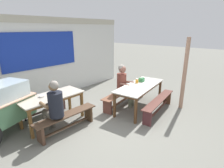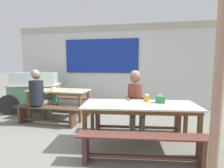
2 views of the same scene
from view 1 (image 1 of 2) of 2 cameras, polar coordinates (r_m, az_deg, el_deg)
The scene contains 14 objects.
ground_plane at distance 4.74m, azimuth -0.26°, elevation -11.48°, with size 40.00×40.00×0.00m, color slate.
backdrop_wall at distance 6.29m, azimuth -19.35°, elevation 8.15°, with size 6.48×0.23×2.63m.
dining_table_far at distance 4.62m, azimuth -18.64°, elevation -4.41°, with size 1.55×0.73×0.72m.
dining_table_near at distance 5.22m, azimuth 8.88°, elevation -1.08°, with size 1.97×0.96×0.72m.
bench_far_back at distance 5.24m, azimuth -21.49°, elevation -6.35°, with size 1.48×0.35×0.42m.
bench_far_front at distance 4.31m, azimuth -14.20°, elevation -10.92°, with size 1.54×0.34×0.42m.
bench_near_back at distance 5.59m, azimuth 3.27°, elevation -3.66°, with size 1.88×0.53×0.42m.
bench_near_front at distance 5.15m, azimuth 14.61°, elevation -6.14°, with size 1.84×0.47×0.42m.
person_left_back_turned at distance 4.08m, azimuth -17.95°, elevation -6.40°, with size 0.43×0.58×1.27m.
person_right_near_table at distance 5.38m, azimuth 3.74°, elevation 0.37°, with size 0.45×0.54×1.27m.
tissue_box at distance 5.54m, azimuth 9.39°, elevation 1.38°, with size 0.16×0.12×0.14m.
condiment_jar at distance 5.36m, azimuth 7.93°, elevation 1.00°, with size 0.08×0.08×0.14m.
soup_bowl at distance 4.57m, azimuth -21.40°, elevation -3.62°, with size 0.14×0.14×0.04m, color silver.
wooden_support_post at distance 5.49m, azimuth 22.09°, elevation 2.87°, with size 0.11×0.11×2.06m, color #A37A63.
Camera 1 is at (-3.15, -2.70, 2.29)m, focal length 28.71 mm.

